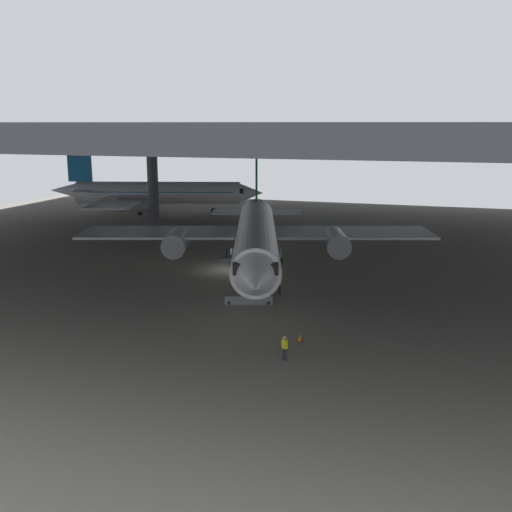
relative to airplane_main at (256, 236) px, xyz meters
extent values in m
plane|color=gray|center=(-2.68, -0.23, -3.54)|extent=(110.00, 110.00, 0.00)
cylinder|color=#4C4F54|center=(-21.71, 20.96, 3.10)|extent=(1.51, 1.51, 13.29)
cube|color=#38383D|center=(-2.68, 13.52, 10.35)|extent=(121.00, 99.00, 1.20)
cube|color=#4C4F54|center=(-2.68, -11.23, 9.35)|extent=(115.50, 0.50, 0.70)
cube|color=#4C4F54|center=(-2.68, 30.02, 9.35)|extent=(115.50, 0.50, 0.70)
cylinder|color=white|center=(0.19, -0.61, 0.02)|extent=(12.27, 29.12, 3.92)
cone|color=white|center=(4.96, -16.29, 0.02)|extent=(5.05, 5.62, 3.85)
cube|color=black|center=(4.24, -13.92, 0.51)|extent=(3.99, 3.60, 0.86)
cone|color=white|center=(-4.59, 15.07, 0.41)|extent=(5.02, 6.98, 3.34)
cube|color=#19592D|center=(-3.86, 12.70, 5.19)|extent=(1.48, 4.16, 6.42)
cube|color=white|center=(-0.93, 12.48, 0.61)|extent=(5.71, 4.53, 0.16)
cube|color=white|center=(-6.18, 10.88, 0.61)|extent=(5.71, 4.53, 0.16)
cube|color=white|center=(8.53, 6.88, -0.37)|extent=(17.77, 11.60, 0.24)
cylinder|color=#9EA3A8|center=(7.27, 4.27, -1.06)|extent=(3.81, 5.59, 2.43)
cube|color=white|center=(-10.92, 0.96, -0.37)|extent=(17.77, 11.60, 0.24)
cylinder|color=#9EA3A8|center=(-8.41, -0.50, -1.06)|extent=(3.81, 5.59, 2.43)
cube|color=#19592D|center=(0.19, -0.61, 0.32)|extent=(11.72, 27.10, 0.16)
cylinder|color=#9EA3A8|center=(3.04, -9.99, -2.29)|extent=(0.20, 0.20, 1.15)
cylinder|color=black|center=(3.04, -9.99, -3.09)|extent=(0.55, 0.95, 0.90)
cylinder|color=#9EA3A8|center=(1.81, 2.87, -2.29)|extent=(0.20, 0.20, 1.15)
cylinder|color=black|center=(1.81, 2.87, -3.09)|extent=(0.55, 0.95, 0.90)
cylinder|color=#9EA3A8|center=(-3.10, 1.38, -2.29)|extent=(0.20, 0.20, 1.15)
cylinder|color=black|center=(-3.10, 1.38, -3.09)|extent=(0.55, 0.95, 0.90)
cube|color=slate|center=(2.54, -10.33, -3.19)|extent=(4.19, 2.58, 0.70)
cube|color=slate|center=(2.54, -10.33, -1.31)|extent=(3.87, 2.31, 3.15)
cube|color=slate|center=(0.83, -10.85, 0.22)|extent=(1.43, 1.56, 0.12)
cylinder|color=black|center=(1.01, -11.43, 0.72)|extent=(0.06, 0.06, 1.00)
cylinder|color=black|center=(0.66, -10.28, 0.72)|extent=(0.06, 0.06, 1.00)
cylinder|color=black|center=(1.21, -11.47, -3.39)|extent=(0.32, 0.20, 0.30)
cylinder|color=black|center=(0.80, -10.13, -3.39)|extent=(0.32, 0.20, 0.30)
cylinder|color=black|center=(4.28, -10.53, -3.39)|extent=(0.32, 0.20, 0.30)
cylinder|color=black|center=(3.87, -9.19, -3.39)|extent=(0.32, 0.20, 0.30)
cylinder|color=#232838|center=(8.39, -21.45, -3.14)|extent=(0.14, 0.14, 0.80)
cylinder|color=#232838|center=(8.54, -21.55, -3.14)|extent=(0.14, 0.14, 0.80)
cube|color=yellow|center=(8.46, -21.50, -2.45)|extent=(0.42, 0.39, 0.57)
cylinder|color=yellow|center=(8.27, -21.37, -2.42)|extent=(0.09, 0.09, 0.54)
cylinder|color=yellow|center=(8.65, -21.63, -2.42)|extent=(0.09, 0.09, 0.54)
sphere|color=tan|center=(8.46, -21.50, -2.05)|extent=(0.22, 0.22, 0.22)
cylinder|color=#232838|center=(4.43, -7.29, -3.13)|extent=(0.14, 0.14, 0.82)
cylinder|color=#232838|center=(4.27, -7.20, -3.13)|extent=(0.14, 0.14, 0.82)
cube|color=orange|center=(4.35, -7.24, -2.43)|extent=(0.42, 0.37, 0.58)
cylinder|color=orange|center=(4.55, -7.35, -2.40)|extent=(0.09, 0.09, 0.55)
cylinder|color=orange|center=(4.15, -7.13, -2.40)|extent=(0.09, 0.09, 0.55)
sphere|color=brown|center=(4.35, -7.24, -2.02)|extent=(0.22, 0.22, 0.22)
cylinder|color=white|center=(-26.69, 32.65, -0.16)|extent=(26.54, 10.71, 3.57)
cone|color=white|center=(-12.37, 36.73, -0.16)|extent=(5.07, 4.53, 3.49)
cube|color=black|center=(-14.53, 36.11, 0.29)|extent=(3.23, 3.60, 0.78)
cone|color=white|center=(-41.01, 28.57, 0.20)|extent=(6.32, 4.48, 3.03)
cube|color=#1972B2|center=(-38.85, 29.19, 4.54)|extent=(3.81, 1.30, 5.83)
cube|color=white|center=(-38.60, 31.85, 0.38)|extent=(4.05, 5.16, 0.16)
cube|color=white|center=(-37.23, 27.05, 0.38)|extent=(4.05, 5.16, 0.16)
cube|color=white|center=(-33.36, 40.36, -0.51)|extent=(10.32, 16.11, 0.24)
cylinder|color=#9EA3A8|center=(-31.01, 39.17, -1.14)|extent=(5.06, 3.40, 2.21)
cube|color=white|center=(-28.30, 22.59, -0.51)|extent=(10.32, 16.11, 0.24)
cylinder|color=#9EA3A8|center=(-26.93, 24.84, -1.14)|extent=(5.06, 3.40, 2.21)
cube|color=#1972B2|center=(-26.69, 32.65, 0.11)|extent=(24.69, 10.25, 0.16)
cylinder|color=#9EA3A8|center=(-18.12, 35.09, -2.29)|extent=(0.20, 0.20, 1.15)
cylinder|color=black|center=(-18.12, 35.09, -3.09)|extent=(0.95, 0.54, 0.90)
cylinder|color=#9EA3A8|center=(-29.84, 34.23, -2.29)|extent=(0.20, 0.20, 1.15)
cylinder|color=black|center=(-29.84, 34.23, -3.09)|extent=(0.95, 0.54, 0.90)
cylinder|color=#9EA3A8|center=(-28.53, 29.65, -2.29)|extent=(0.20, 0.20, 1.15)
cylinder|color=black|center=(-28.53, 29.65, -3.09)|extent=(0.95, 0.54, 0.90)
cube|color=black|center=(8.63, -18.01, -3.52)|extent=(0.36, 0.36, 0.04)
cone|color=orange|center=(8.63, -18.01, -3.22)|extent=(0.30, 0.30, 0.56)
camera|label=1|loc=(17.03, -55.36, 10.92)|focal=41.90mm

